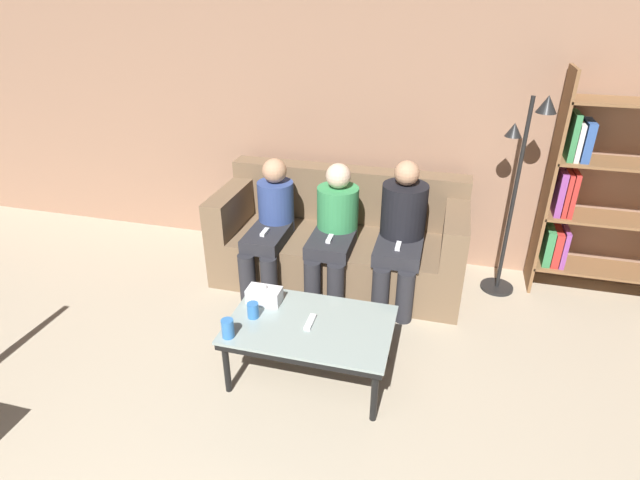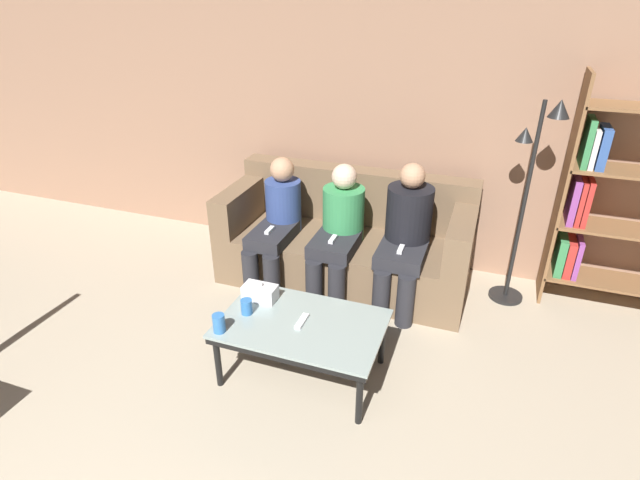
% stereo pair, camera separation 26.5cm
% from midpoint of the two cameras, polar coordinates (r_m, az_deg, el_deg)
% --- Properties ---
extents(wall_back, '(12.00, 0.06, 2.60)m').
position_cam_midpoint_polar(wall_back, '(4.28, 2.24, 14.54)').
color(wall_back, '#9E755B').
rests_on(wall_back, ground_plane).
extents(couch, '(2.00, 0.85, 0.87)m').
position_cam_midpoint_polar(couch, '(4.17, 0.49, -0.14)').
color(couch, brown).
rests_on(couch, ground_plane).
extents(coffee_table, '(1.00, 0.64, 0.40)m').
position_cam_midpoint_polar(coffee_table, '(3.11, -3.60, -10.13)').
color(coffee_table, '#8C9E99').
rests_on(coffee_table, ground_plane).
extents(cup_near_left, '(0.07, 0.07, 0.12)m').
position_cam_midpoint_polar(cup_near_left, '(3.02, -13.02, -9.88)').
color(cup_near_left, '#3372BF').
rests_on(cup_near_left, coffee_table).
extents(cup_near_right, '(0.07, 0.07, 0.10)m').
position_cam_midpoint_polar(cup_near_right, '(3.15, -10.09, -7.97)').
color(cup_near_right, '#3372BF').
rests_on(cup_near_right, coffee_table).
extents(tissue_box, '(0.22, 0.12, 0.13)m').
position_cam_midpoint_polar(tissue_box, '(3.28, -8.70, -6.29)').
color(tissue_box, white).
rests_on(tissue_box, coffee_table).
extents(game_remote, '(0.04, 0.15, 0.02)m').
position_cam_midpoint_polar(game_remote, '(3.08, -3.62, -9.39)').
color(game_remote, white).
rests_on(game_remote, coffee_table).
extents(bookshelf, '(0.96, 0.32, 1.74)m').
position_cam_midpoint_polar(bookshelf, '(4.21, 27.52, 4.70)').
color(bookshelf, brown).
rests_on(bookshelf, ground_plane).
extents(standing_lamp, '(0.31, 0.26, 1.57)m').
position_cam_midpoint_polar(standing_lamp, '(3.94, 20.11, 6.60)').
color(standing_lamp, black).
rests_on(standing_lamp, ground_plane).
extents(seated_person_left_end, '(0.31, 0.68, 1.03)m').
position_cam_midpoint_polar(seated_person_left_end, '(4.01, -7.54, 1.91)').
color(seated_person_left_end, '#28282D').
rests_on(seated_person_left_end, ground_plane).
extents(seated_person_mid_left, '(0.33, 0.66, 1.04)m').
position_cam_midpoint_polar(seated_person_mid_left, '(3.87, -0.32, 1.39)').
color(seated_person_mid_left, '#28282D').
rests_on(seated_person_mid_left, ground_plane).
extents(seated_person_mid_right, '(0.34, 0.64, 1.10)m').
position_cam_midpoint_polar(seated_person_mid_right, '(3.79, 7.30, 1.13)').
color(seated_person_mid_right, '#28282D').
rests_on(seated_person_mid_right, ground_plane).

